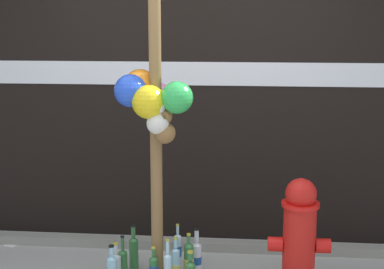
{
  "coord_description": "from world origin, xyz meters",
  "views": [
    {
      "loc": [
        0.47,
        -3.57,
        2.0
      ],
      "look_at": [
        0.09,
        0.53,
        1.17
      ],
      "focal_mm": 54.24,
      "sensor_mm": 36.0,
      "label": 1
    }
  ],
  "objects": [
    {
      "name": "bottle_8",
      "position": [
        -0.05,
        0.78,
        0.16
      ],
      "size": [
        0.06,
        0.06,
        0.38
      ],
      "color": "#B2DBEA",
      "rests_on": "ground_plane"
    },
    {
      "name": "curb_strip",
      "position": [
        0.0,
        1.19,
        0.04
      ],
      "size": [
        8.0,
        0.12,
        0.08
      ],
      "primitive_type": "cube",
      "color": "gray",
      "rests_on": "ground_plane"
    },
    {
      "name": "bottle_6",
      "position": [
        0.11,
        0.69,
        0.15
      ],
      "size": [
        0.08,
        0.08,
        0.38
      ],
      "color": "silver",
      "rests_on": "ground_plane"
    },
    {
      "name": "bottle_2",
      "position": [
        -0.03,
        0.48,
        0.15
      ],
      "size": [
        0.06,
        0.06,
        0.39
      ],
      "color": "#93CCE0",
      "rests_on": "ground_plane"
    },
    {
      "name": "litter_2",
      "position": [
        0.06,
        1.01,
        0.0
      ],
      "size": [
        0.12,
        0.08,
        0.01
      ],
      "primitive_type": "cube",
      "rotation": [
        0.0,
        0.0,
        3.06
      ],
      "color": "#8C99B2",
      "rests_on": "ground_plane"
    },
    {
      "name": "fire_hydrant",
      "position": [
        0.88,
        0.48,
        0.44
      ],
      "size": [
        0.46,
        0.28,
        0.87
      ],
      "color": "red",
      "rests_on": "ground_plane"
    },
    {
      "name": "bottle_0",
      "position": [
        -0.41,
        0.76,
        0.15
      ],
      "size": [
        0.08,
        0.08,
        0.37
      ],
      "color": "#337038",
      "rests_on": "ground_plane"
    },
    {
      "name": "bottle_5",
      "position": [
        0.06,
        0.55,
        0.17
      ],
      "size": [
        0.08,
        0.08,
        0.39
      ],
      "color": "#337038",
      "rests_on": "ground_plane"
    },
    {
      "name": "building_wall",
      "position": [
        0.0,
        1.58,
        1.57
      ],
      "size": [
        10.0,
        0.21,
        3.14
      ],
      "color": "black",
      "rests_on": "ground_plane"
    },
    {
      "name": "bottle_1",
      "position": [
        -0.5,
        0.52,
        0.12
      ],
      "size": [
        0.08,
        0.08,
        0.31
      ],
      "color": "silver",
      "rests_on": "ground_plane"
    },
    {
      "name": "memorial_post",
      "position": [
        -0.2,
        0.51,
        1.59
      ],
      "size": [
        0.57,
        0.49,
        2.98
      ],
      "color": "olive",
      "rests_on": "ground_plane"
    },
    {
      "name": "bottle_4",
      "position": [
        -0.47,
        0.63,
        0.12
      ],
      "size": [
        0.07,
        0.07,
        0.33
      ],
      "color": "#337038",
      "rests_on": "ground_plane"
    },
    {
      "name": "litter_1",
      "position": [
        -1.59,
        1.16,
        0.0
      ],
      "size": [
        0.14,
        0.15,
        0.01
      ],
      "primitive_type": "cube",
      "rotation": [
        0.0,
        0.0,
        1.26
      ],
      "color": "silver",
      "rests_on": "ground_plane"
    }
  ]
}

